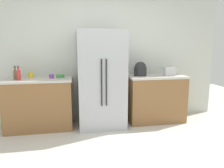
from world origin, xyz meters
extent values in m
plane|color=beige|center=(0.00, 0.00, 0.00)|extent=(10.01, 10.01, 0.00)
cube|color=silver|center=(0.00, 1.82, 1.47)|extent=(5.00, 0.10, 2.94)
cube|color=olive|center=(-1.17, 1.47, 0.44)|extent=(1.16, 0.58, 0.89)
cube|color=beige|center=(-1.17, 1.47, 0.91)|extent=(1.19, 0.61, 0.04)
cube|color=olive|center=(1.07, 1.47, 0.44)|extent=(1.11, 0.58, 0.89)
cube|color=beige|center=(1.07, 1.47, 0.91)|extent=(1.14, 0.61, 0.04)
cube|color=#B2B5BA|center=(-0.04, 1.40, 0.89)|extent=(0.86, 0.70, 1.78)
cylinder|color=#262628|center=(-0.08, 1.04, 0.89)|extent=(0.02, 0.02, 0.80)
cylinder|color=#262628|center=(0.00, 1.04, 0.89)|extent=(0.02, 0.02, 0.80)
cube|color=silver|center=(1.31, 1.39, 1.01)|extent=(0.21, 0.16, 0.17)
cylinder|color=#262628|center=(0.75, 1.50, 1.01)|extent=(0.25, 0.25, 0.16)
sphere|color=#262628|center=(0.75, 1.50, 1.09)|extent=(0.23, 0.23, 0.23)
cylinder|color=brown|center=(-1.54, 1.45, 1.00)|extent=(0.07, 0.07, 0.15)
cylinder|color=brown|center=(-1.54, 1.45, 1.11)|extent=(0.03, 0.03, 0.06)
cylinder|color=#333338|center=(-1.54, 1.45, 1.15)|extent=(0.04, 0.04, 0.02)
cylinder|color=red|center=(-1.46, 1.36, 1.01)|extent=(0.06, 0.06, 0.16)
cylinder|color=red|center=(-1.46, 1.36, 1.12)|extent=(0.03, 0.03, 0.06)
cylinder|color=#333338|center=(-1.46, 1.36, 1.16)|extent=(0.03, 0.03, 0.02)
cylinder|color=purple|center=(-0.94, 1.48, 0.96)|extent=(0.09, 0.09, 0.07)
cylinder|color=yellow|center=(-1.31, 1.59, 0.98)|extent=(0.09, 0.09, 0.10)
cylinder|color=green|center=(-0.78, 1.55, 0.96)|extent=(0.15, 0.15, 0.05)
camera|label=1|loc=(-0.55, -2.37, 1.49)|focal=33.24mm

